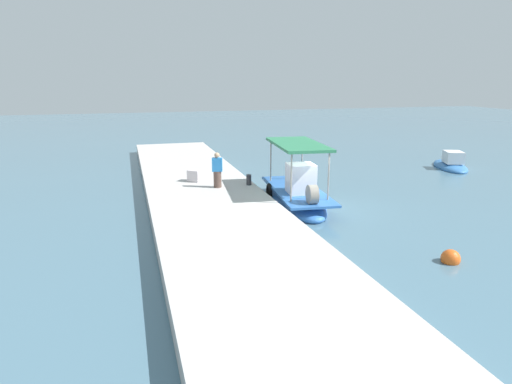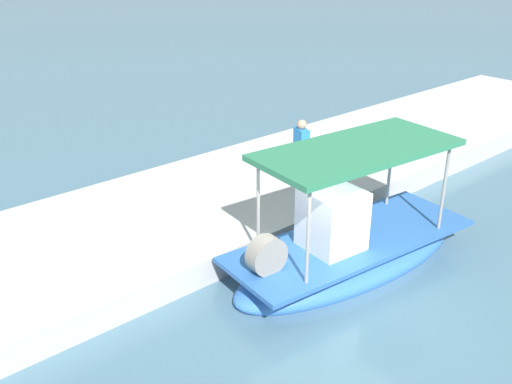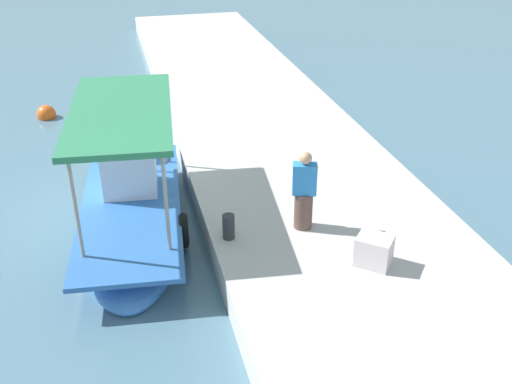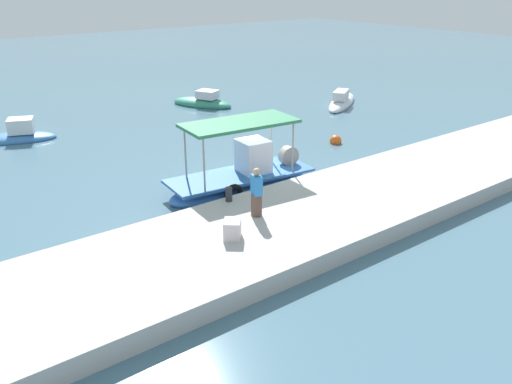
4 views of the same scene
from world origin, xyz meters
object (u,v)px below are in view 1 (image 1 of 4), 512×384
Objects in this scene: fisherman_near_bollard at (217,172)px; moored_boat_mid at (451,165)px; mooring_bollard at (249,180)px; main_fishing_boat at (297,195)px; marker_buoy at (451,259)px; cargo_crate at (195,176)px.

moored_boat_mid is at bearing 102.32° from fisherman_near_bollard.
mooring_bollard is at bearing 91.70° from fisherman_near_bollard.
main_fishing_boat is 7.79m from marker_buoy.
marker_buoy is at bearing 30.44° from cargo_crate.
cargo_crate is 12.57m from marker_buoy.
mooring_bollard is 0.11× the size of moored_boat_mid.
main_fishing_boat reaches higher than mooring_bollard.
mooring_bollard is 10.16m from marker_buoy.
cargo_crate reaches higher than mooring_bollard.
main_fishing_boat is at bearing 43.38° from mooring_bollard.
fisherman_near_bollard reaches higher than moored_boat_mid.
fisherman_near_bollard is 2.66× the size of cargo_crate.
fisherman_near_bollard is (-1.81, -3.28, 0.89)m from main_fishing_boat.
cargo_crate is 0.14× the size of moored_boat_mid.
mooring_bollard reaches higher than marker_buoy.
cargo_crate is (-3.36, -4.11, 0.43)m from main_fishing_boat.
mooring_bollard is 14.74m from moored_boat_mid.
main_fishing_boat is 13.63m from moored_boat_mid.
fisherman_near_bollard is at bearing 28.25° from cargo_crate.
moored_boat_mid is (-12.73, 10.33, 0.07)m from marker_buoy.
moored_boat_mid is at bearing 96.54° from cargo_crate.
moored_boat_mid is (-3.42, 14.32, -0.68)m from mooring_bollard.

